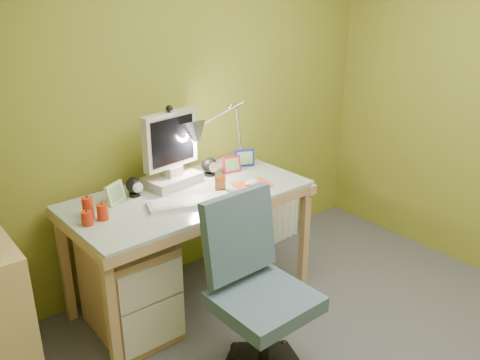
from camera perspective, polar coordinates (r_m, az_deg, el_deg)
wall_back at (r=3.39m, az=-6.38°, el=8.47°), size 3.20×0.01×2.40m
slope_ceiling at (r=1.42m, az=-6.86°, el=16.71°), size 1.10×3.20×1.10m
desk at (r=3.23m, az=-5.58°, el=-7.78°), size 1.47×0.77×0.77m
monitor at (r=3.11m, az=-7.82°, el=3.87°), size 0.40×0.27×0.51m
speaker_left at (r=3.04m, az=-11.79°, el=-0.74°), size 0.11×0.11×0.12m
speaker_right at (r=3.29m, az=-3.45°, el=1.54°), size 0.12×0.12×0.12m
keyboard at (r=2.90m, az=-5.67°, el=-2.48°), size 0.50×0.30×0.02m
mousepad at (r=3.16m, az=1.35°, el=-0.51°), size 0.26×0.21×0.01m
mouse at (r=3.15m, az=1.35°, el=-0.26°), size 0.11×0.08×0.04m
amber_tumbler at (r=3.07m, az=-2.24°, el=-0.37°), size 0.08×0.08×0.09m
candle_cluster at (r=2.80m, az=-16.38°, el=-3.27°), size 0.17×0.15×0.12m
photo_frame_red at (r=3.35m, az=-0.96°, el=1.79°), size 0.13×0.04×0.11m
photo_frame_blue at (r=3.46m, az=0.48°, el=2.51°), size 0.13×0.07×0.12m
photo_frame_green at (r=2.97m, az=-13.83°, el=-1.43°), size 0.13×0.08×0.12m
desk_lamp at (r=3.33m, az=-1.21°, el=6.61°), size 0.65×0.35×0.66m
task_chair at (r=2.61m, az=2.79°, el=-13.24°), size 0.54×0.54×0.95m
radiator at (r=4.08m, az=3.82°, el=-4.12°), size 0.40×0.19×0.39m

